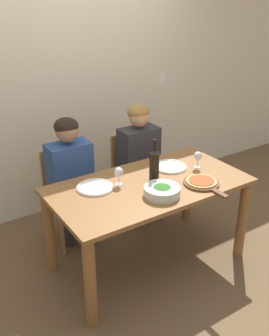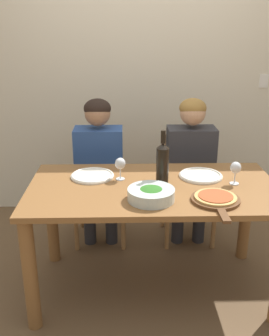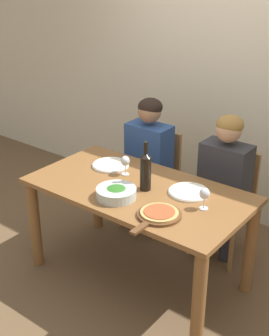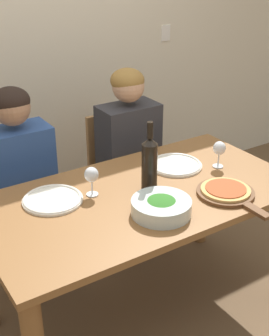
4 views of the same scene
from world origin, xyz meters
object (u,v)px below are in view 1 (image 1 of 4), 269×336
object	(u,v)px
dinner_plate_right	(170,167)
chair_right	(134,173)
dinner_plate_left	(95,187)
pizza_on_board	(202,183)
person_man	(140,153)
broccoli_bowl	(162,191)
person_woman	(71,171)
wine_glass_right	(198,157)
wine_glass_left	(119,173)
chair_left	(68,191)
wine_bottle	(154,165)

from	to	relation	value
dinner_plate_right	chair_right	bearing A→B (deg)	88.54
dinner_plate_left	pizza_on_board	size ratio (longest dim) A/B	0.69
person_man	broccoli_bowl	size ratio (longest dim) A/B	4.34
person_man	broccoli_bowl	world-z (taller)	person_man
person_man	pizza_on_board	size ratio (longest dim) A/B	2.84
person_woman	wine_glass_right	world-z (taller)	person_woman
chair_right	wine_glass_left	bearing A→B (deg)	-131.03
wine_glass_right	person_woman	bearing A→B (deg)	145.39
chair_right	pizza_on_board	bearing A→B (deg)	-89.98
person_man	dinner_plate_right	world-z (taller)	person_man
person_man	pizza_on_board	world-z (taller)	person_man
pizza_on_board	wine_glass_right	distance (m)	0.33
dinner_plate_right	wine_glass_right	distance (m)	0.25
chair_right	pizza_on_board	size ratio (longest dim) A/B	2.04
chair_right	chair_left	bearing A→B (deg)	180.00
person_man	wine_glass_right	distance (m)	0.67
person_woman	wine_glass_left	world-z (taller)	person_woman
pizza_on_board	wine_glass_left	bearing A→B (deg)	147.24
person_woman	broccoli_bowl	size ratio (longest dim) A/B	4.34
chair_left	wine_glass_left	xyz separation A→B (m)	(0.18, -0.64, 0.40)
dinner_plate_left	pizza_on_board	xyz separation A→B (m)	(0.75, -0.41, 0.01)
person_man	wine_glass_right	xyz separation A→B (m)	(0.18, -0.63, 0.15)
chair_left	wine_glass_right	xyz separation A→B (m)	(0.92, -0.74, 0.40)
dinner_plate_right	pizza_on_board	xyz separation A→B (m)	(0.02, -0.39, 0.01)
chair_left	wine_bottle	bearing A→B (deg)	-59.24
chair_left	pizza_on_board	size ratio (longest dim) A/B	2.04
wine_bottle	broccoli_bowl	xyz separation A→B (m)	(-0.09, -0.22, -0.11)
person_man	person_woman	bearing A→B (deg)	180.00
chair_right	broccoli_bowl	distance (m)	1.09
chair_left	broccoli_bowl	bearing A→B (deg)	-69.61
wine_glass_right	wine_bottle	bearing A→B (deg)	-178.92
person_woman	pizza_on_board	world-z (taller)	person_woman
chair_right	person_man	bearing A→B (deg)	-90.00
wine_bottle	broccoli_bowl	size ratio (longest dim) A/B	1.30
dinner_plate_right	wine_glass_left	size ratio (longest dim) A/B	1.94
chair_right	dinner_plate_left	size ratio (longest dim) A/B	2.97
person_woman	broccoli_bowl	xyz separation A→B (m)	(0.36, -0.86, 0.08)
person_woman	dinner_plate_right	world-z (taller)	person_woman
person_man	broccoli_bowl	distance (m)	0.94
pizza_on_board	wine_glass_left	distance (m)	0.67
chair_right	person_woman	distance (m)	0.79
chair_left	wine_bottle	xyz separation A→B (m)	(0.45, -0.75, 0.45)
chair_left	pizza_on_board	distance (m)	1.28
person_man	wine_glass_left	xyz separation A→B (m)	(-0.56, -0.53, 0.15)
broccoli_bowl	dinner_plate_left	distance (m)	0.53
wine_bottle	pizza_on_board	distance (m)	0.41
dinner_plate_right	pizza_on_board	size ratio (longest dim) A/B	0.69
wine_bottle	wine_glass_left	xyz separation A→B (m)	(-0.27, 0.11, -0.04)
person_woman	broccoli_bowl	bearing A→B (deg)	-67.31
chair_right	pizza_on_board	distance (m)	1.05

